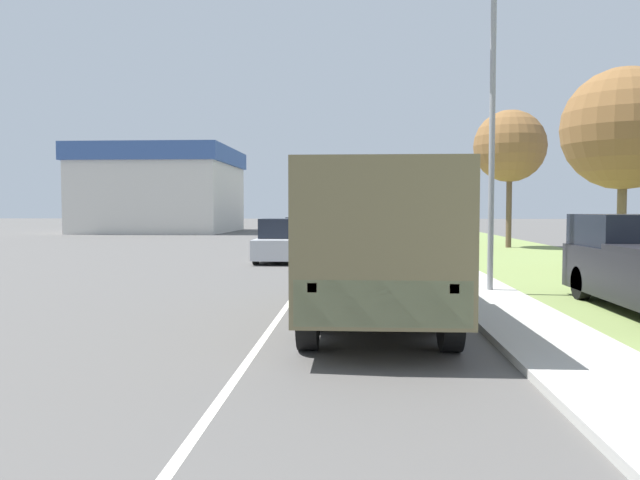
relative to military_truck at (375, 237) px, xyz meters
The scene contains 13 objects.
ground_plane 27.34m from the military_truck, 93.83° to the left, with size 180.00×180.00×0.00m, color #565451.
lane_centre_stripe 27.34m from the military_truck, 93.83° to the left, with size 0.12×120.00×0.00m.
sidewalk_right 27.40m from the military_truck, 84.39° to the left, with size 1.80×120.00×0.12m.
grass_strip_right 28.18m from the military_truck, 75.43° to the left, with size 7.00×120.00×0.02m.
military_truck is the anchor object (origin of this frame).
car_nearest_ahead 13.43m from the military_truck, 104.40° to the left, with size 1.72×4.09×1.70m.
car_second_ahead 22.29m from the military_truck, 98.42° to the left, with size 1.85×4.00×1.63m.
car_third_ahead 35.66m from the military_truck, 95.85° to the left, with size 1.85×4.03×1.55m.
car_fourth_ahead 44.13m from the military_truck, 95.03° to the left, with size 1.85×4.06×1.42m.
lamp_post 5.78m from the military_truck, 54.82° to the left, with size 1.69×0.24×8.09m.
tree_mid_right 12.07m from the military_truck, 47.12° to the left, with size 3.78×3.78×6.45m.
tree_far_right 23.95m from the military_truck, 70.77° to the left, with size 3.81×3.81×7.30m.
building_distant 47.60m from the military_truck, 112.03° to the left, with size 12.85×13.88×7.49m.
Camera 1 is at (1.49, 1.32, 2.10)m, focal length 35.00 mm.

